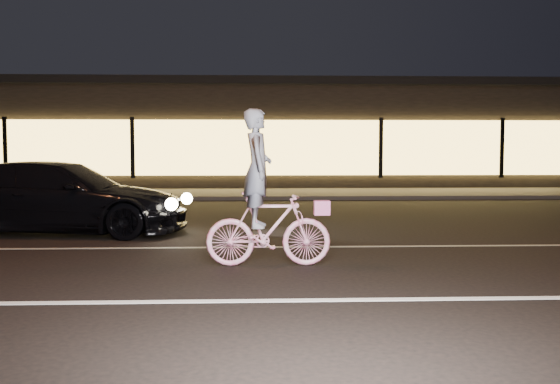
{
  "coord_description": "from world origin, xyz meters",
  "views": [
    {
      "loc": [
        -0.14,
        -7.83,
        1.57
      ],
      "look_at": [
        0.21,
        0.6,
        0.98
      ],
      "focal_mm": 40.0,
      "sensor_mm": 36.0,
      "label": 1
    }
  ],
  "objects": [
    {
      "name": "storefront",
      "position": [
        0.0,
        18.97,
        2.15
      ],
      "size": [
        25.4,
        8.42,
        4.2
      ],
      "color": "black",
      "rests_on": "ground"
    },
    {
      "name": "sidewalk",
      "position": [
        0.0,
        13.0,
        0.06
      ],
      "size": [
        30.0,
        4.0,
        0.12
      ],
      "primitive_type": "cube",
      "color": "#383533",
      "rests_on": "ground"
    },
    {
      "name": "sedan",
      "position": [
        -3.68,
        3.79,
        0.67
      ],
      "size": [
        4.77,
        2.35,
        1.33
      ],
      "rotation": [
        0.0,
        0.0,
        1.46
      ],
      "color": "black",
      "rests_on": "ground"
    },
    {
      "name": "cyclist",
      "position": [
        0.01,
        0.42,
        0.74
      ],
      "size": [
        1.66,
        0.57,
        2.1
      ],
      "rotation": [
        0.0,
        0.0,
        1.57
      ],
      "color": "#FF4086",
      "rests_on": "ground"
    },
    {
      "name": "ground",
      "position": [
        0.0,
        0.0,
        0.0
      ],
      "size": [
        90.0,
        90.0,
        0.0
      ],
      "primitive_type": "plane",
      "color": "black",
      "rests_on": "ground"
    },
    {
      "name": "lane_stripe_near",
      "position": [
        0.0,
        -1.5,
        0.0
      ],
      "size": [
        60.0,
        0.12,
        0.01
      ],
      "primitive_type": "cube",
      "color": "silver",
      "rests_on": "ground"
    },
    {
      "name": "lane_stripe_far",
      "position": [
        0.0,
        2.0,
        0.0
      ],
      "size": [
        60.0,
        0.1,
        0.01
      ],
      "primitive_type": "cube",
      "color": "gray",
      "rests_on": "ground"
    }
  ]
}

